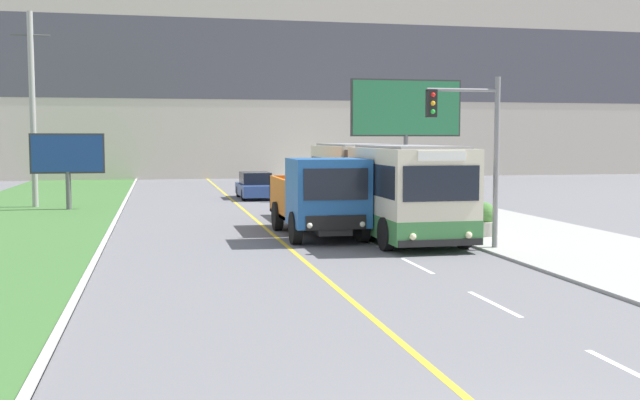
% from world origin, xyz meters
% --- Properties ---
extents(apartment_block_background, '(80.00, 8.04, 18.42)m').
position_xyz_m(apartment_block_background, '(0.00, 59.23, 9.21)').
color(apartment_block_background, beige).
rests_on(apartment_block_background, ground_plane).
extents(city_bus, '(2.74, 12.29, 3.11)m').
position_xyz_m(city_bus, '(3.96, 19.90, 1.58)').
color(city_bus, beige).
rests_on(city_bus, ground_plane).
extents(dump_truck, '(2.48, 6.35, 2.69)m').
position_xyz_m(dump_truck, '(1.43, 18.03, 1.35)').
color(dump_truck, black).
rests_on(dump_truck, ground_plane).
extents(car_distant, '(1.80, 4.30, 1.45)m').
position_xyz_m(car_distant, '(1.36, 34.97, 0.69)').
color(car_distant, '#2D4784').
rests_on(car_distant, ground_plane).
extents(utility_pole_far, '(1.80, 0.28, 9.29)m').
position_xyz_m(utility_pole_far, '(-9.66, 31.84, 4.70)').
color(utility_pole_far, '#9E9E99').
rests_on(utility_pole_far, ground_plane).
extents(traffic_light_mast, '(2.28, 0.32, 5.14)m').
position_xyz_m(traffic_light_mast, '(5.26, 14.55, 3.30)').
color(traffic_light_mast, slate).
rests_on(traffic_light_mast, ground_plane).
extents(billboard_large, '(6.05, 0.24, 6.42)m').
position_xyz_m(billboard_large, '(9.01, 31.86, 4.76)').
color(billboard_large, '#59595B').
rests_on(billboard_large, ground_plane).
extents(billboard_small, '(3.32, 0.24, 3.55)m').
position_xyz_m(billboard_small, '(-7.95, 30.20, 2.50)').
color(billboard_small, '#59595B').
rests_on(billboard_small, ground_plane).
extents(planter_round_near, '(0.96, 0.96, 1.12)m').
position_xyz_m(planter_round_near, '(6.81, 17.21, 0.57)').
color(planter_round_near, '#B7B2A8').
rests_on(planter_round_near, sidewalk_right).
extents(planter_round_second, '(1.05, 1.05, 1.20)m').
position_xyz_m(planter_round_second, '(6.80, 21.16, 0.60)').
color(planter_round_second, '#B7B2A8').
rests_on(planter_round_second, sidewalk_right).
extents(planter_round_third, '(0.96, 0.96, 1.15)m').
position_xyz_m(planter_round_third, '(6.65, 25.11, 0.58)').
color(planter_round_third, '#B7B2A8').
rests_on(planter_round_third, sidewalk_right).
extents(planter_round_far, '(1.11, 1.11, 1.20)m').
position_xyz_m(planter_round_far, '(6.89, 29.07, 0.60)').
color(planter_round_far, '#B7B2A8').
rests_on(planter_round_far, sidewalk_right).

